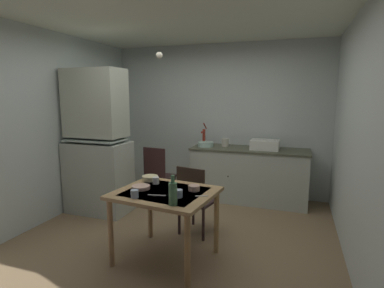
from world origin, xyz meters
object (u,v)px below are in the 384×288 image
dining_table (165,201)px  mug_dark (135,194)px  chair_by_counter (158,174)px  hutch_cabinet (97,147)px  mixing_bowl_counter (206,144)px  serving_bowl_wide (141,187)px  sink_basin (265,145)px  hand_pump (204,136)px  chair_far_side (195,199)px  glass_bottle (173,193)px

dining_table → mug_dark: (-0.20, -0.28, 0.14)m
chair_by_counter → mug_dark: (0.60, -1.78, 0.30)m
hutch_cabinet → dining_table: size_ratio=1.95×
hutch_cabinet → mug_dark: 1.78m
mixing_bowl_counter → serving_bowl_wide: (-0.10, -2.07, -0.15)m
sink_basin → mug_dark: bearing=-112.4°
mug_dark → dining_table: bearing=54.8°
sink_basin → mixing_bowl_counter: sink_basin is taller
hand_pump → dining_table: bearing=-83.6°
sink_basin → dining_table: 2.28m
mixing_bowl_counter → serving_bowl_wide: 2.08m
hutch_cabinet → chair_far_side: (1.61, -0.27, -0.52)m
mixing_bowl_counter → mug_dark: bearing=-90.5°
mug_dark → glass_bottle: (0.42, -0.05, 0.07)m
serving_bowl_wide → mug_dark: 0.29m
hutch_cabinet → glass_bottle: hutch_cabinet is taller
hand_pump → mixing_bowl_counter: bearing=-57.0°
hand_pump → glass_bottle: 2.54m
sink_basin → chair_far_side: (-0.68, -1.46, -0.49)m
sink_basin → chair_by_counter: (-1.59, -0.62, -0.47)m
dining_table → mug_dark: mug_dark is taller
chair_far_side → glass_bottle: glass_bottle is taller
hand_pump → glass_bottle: hand_pump is taller
dining_table → chair_far_side: chair_far_side is taller
dining_table → hutch_cabinet: bearing=148.3°
serving_bowl_wide → mug_dark: bearing=-73.4°
chair_far_side → serving_bowl_wide: (-0.39, -0.66, 0.30)m
sink_basin → mug_dark: sink_basin is taller
mixing_bowl_counter → glass_bottle: glass_bottle is taller
dining_table → sink_basin: bearing=69.6°
sink_basin → mug_dark: 2.59m
sink_basin → chair_by_counter: 1.76m
mixing_bowl_counter → sink_basin: bearing=3.0°
hand_pump → sink_basin: bearing=-2.5°
sink_basin → glass_bottle: bearing=-102.9°
sink_basin → hand_pump: (-1.03, 0.05, 0.09)m
hutch_cabinet → mug_dark: (1.30, -1.20, -0.19)m
chair_by_counter → glass_bottle: (1.02, -1.83, 0.38)m
sink_basin → chair_by_counter: bearing=-158.8°
mixing_bowl_counter → chair_by_counter: size_ratio=0.28×
hand_pump → dining_table: (0.24, -2.16, -0.40)m
mixing_bowl_counter → glass_bottle: bearing=-80.4°
hutch_cabinet → sink_basin: bearing=27.6°
sink_basin → glass_bottle: same height
dining_table → chair_by_counter: size_ratio=1.16×
dining_table → chair_far_side: (0.11, 0.65, -0.18)m
mixing_bowl_counter → hand_pump: bearing=123.0°
serving_bowl_wide → mixing_bowl_counter: bearing=87.2°
glass_bottle → dining_table: bearing=124.1°
hutch_cabinet → chair_far_side: bearing=-9.6°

